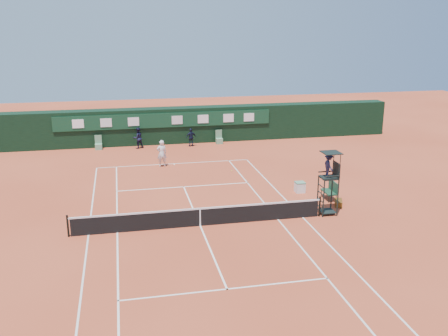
# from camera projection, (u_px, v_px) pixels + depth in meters

# --- Properties ---
(ground) EXTENTS (90.00, 90.00, 0.00)m
(ground) POSITION_uv_depth(u_px,v_px,m) (200.00, 226.00, 25.22)
(ground) COLOR #BC4B2C
(ground) RESTS_ON ground
(court_lines) EXTENTS (11.05, 23.85, 0.01)m
(court_lines) POSITION_uv_depth(u_px,v_px,m) (200.00, 226.00, 25.22)
(court_lines) COLOR silver
(court_lines) RESTS_ON ground
(tennis_net) EXTENTS (12.90, 0.10, 1.10)m
(tennis_net) POSITION_uv_depth(u_px,v_px,m) (200.00, 217.00, 25.08)
(tennis_net) COLOR black
(tennis_net) RESTS_ON ground
(back_wall) EXTENTS (40.00, 1.65, 3.00)m
(back_wall) POSITION_uv_depth(u_px,v_px,m) (164.00, 125.00, 42.41)
(back_wall) COLOR black
(back_wall) RESTS_ON ground
(linesman_chair_left) EXTENTS (0.55, 0.50, 1.15)m
(linesman_chair_left) POSITION_uv_depth(u_px,v_px,m) (99.00, 146.00, 40.47)
(linesman_chair_left) COLOR #649973
(linesman_chair_left) RESTS_ON ground
(linesman_chair_right) EXTENTS (0.55, 0.50, 1.15)m
(linesman_chair_right) POSITION_uv_depth(u_px,v_px,m) (219.00, 140.00, 42.46)
(linesman_chair_right) COLOR #63986E
(linesman_chair_right) RESTS_ON ground
(umpire_chair) EXTENTS (0.96, 0.95, 3.42)m
(umpire_chair) POSITION_uv_depth(u_px,v_px,m) (329.00, 170.00, 26.15)
(umpire_chair) COLOR black
(umpire_chair) RESTS_ON ground
(player_bench) EXTENTS (0.55, 1.20, 1.10)m
(player_bench) POSITION_uv_depth(u_px,v_px,m) (331.00, 189.00, 28.90)
(player_bench) COLOR #173925
(player_bench) RESTS_ON ground
(tennis_bag) EXTENTS (0.68, 0.95, 0.33)m
(tennis_bag) POSITION_uv_depth(u_px,v_px,m) (338.00, 203.00, 27.98)
(tennis_bag) COLOR black
(tennis_bag) RESTS_ON ground
(cooler) EXTENTS (0.57, 0.57, 0.65)m
(cooler) POSITION_uv_depth(u_px,v_px,m) (300.00, 187.00, 30.18)
(cooler) COLOR white
(cooler) RESTS_ON ground
(tennis_ball) EXTENTS (0.07, 0.07, 0.07)m
(tennis_ball) POSITION_uv_depth(u_px,v_px,m) (232.00, 171.00, 34.54)
(tennis_ball) COLOR yellow
(tennis_ball) RESTS_ON ground
(player) EXTENTS (0.75, 0.54, 1.93)m
(player) POSITION_uv_depth(u_px,v_px,m) (162.00, 153.00, 35.45)
(player) COLOR silver
(player) RESTS_ON ground
(ball_kid_left) EXTENTS (1.02, 0.92, 1.73)m
(ball_kid_left) POSITION_uv_depth(u_px,v_px,m) (138.00, 138.00, 40.70)
(ball_kid_left) COLOR black
(ball_kid_left) RESTS_ON ground
(ball_kid_right) EXTENTS (0.94, 0.53, 1.51)m
(ball_kid_right) POSITION_uv_depth(u_px,v_px,m) (191.00, 137.00, 41.38)
(ball_kid_right) COLOR black
(ball_kid_right) RESTS_ON ground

